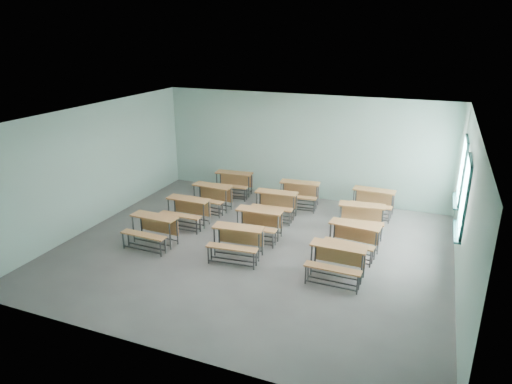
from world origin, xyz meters
TOP-DOWN VIEW (x-y plane):
  - room at (0.08, 0.03)m, footprint 9.04×8.04m
  - desk_unit_r0c0 at (-2.36, -0.72)m, footprint 1.19×0.82m
  - desk_unit_r0c1 at (-0.18, -0.55)m, footprint 1.24×0.89m
  - desk_unit_r0c2 at (2.14, -0.64)m, footprint 1.18×0.80m
  - desk_unit_r1c0 at (-2.20, 0.66)m, footprint 1.17×0.78m
  - desk_unit_r1c1 at (-0.12, 0.61)m, footprint 1.20×0.83m
  - desk_unit_r1c2 at (2.25, 0.60)m, footprint 1.23×0.88m
  - desk_unit_r2c0 at (-2.11, 1.88)m, footprint 1.21×0.86m
  - desk_unit_r2c1 at (-0.17, 2.03)m, footprint 1.21×0.84m
  - desk_unit_r2c2 at (2.22, 1.94)m, footprint 1.25×0.91m
  - desk_unit_r3c0 at (-2.03, 3.27)m, footprint 1.23×0.88m
  - desk_unit_r3c1 at (0.19, 3.11)m, footprint 1.23×0.89m
  - desk_unit_r3c2 at (2.32, 3.24)m, footprint 1.20×0.83m

SIDE VIEW (x-z plane):
  - desk_unit_r0c0 at x=-2.36m, z-range 0.13..0.85m
  - desk_unit_r0c1 at x=-0.18m, z-range 0.13..0.85m
  - desk_unit_r0c2 at x=2.14m, z-range 0.13..0.85m
  - desk_unit_r1c0 at x=-2.20m, z-range 0.13..0.85m
  - desk_unit_r1c1 at x=-0.12m, z-range 0.13..0.85m
  - desk_unit_r1c2 at x=2.25m, z-range 0.13..0.85m
  - desk_unit_r2c0 at x=-2.11m, z-range 0.13..0.85m
  - desk_unit_r2c1 at x=-0.17m, z-range 0.13..0.85m
  - desk_unit_r2c2 at x=2.22m, z-range 0.13..0.85m
  - desk_unit_r3c0 at x=-2.03m, z-range 0.13..0.85m
  - desk_unit_r3c1 at x=0.19m, z-range 0.13..0.85m
  - desk_unit_r3c2 at x=2.32m, z-range 0.13..0.85m
  - room at x=0.08m, z-range -0.02..3.22m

